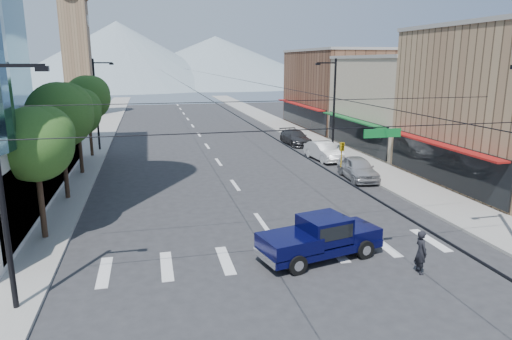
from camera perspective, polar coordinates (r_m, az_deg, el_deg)
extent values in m
plane|color=#28282B|center=(20.25, 4.88, -12.16)|extent=(160.00, 160.00, 0.00)
cube|color=gray|center=(58.31, -19.20, 4.14)|extent=(4.00, 120.00, 0.15)
cube|color=gray|center=(60.65, 4.02, 5.19)|extent=(4.00, 120.00, 0.15)
cube|color=tan|center=(48.90, 18.88, 7.75)|extent=(12.00, 14.00, 9.00)
cube|color=brown|center=(62.98, 11.18, 9.78)|extent=(12.00, 18.00, 10.00)
cube|color=#8C6B4C|center=(80.05, -21.43, 12.72)|extent=(4.00, 4.00, 18.00)
cone|color=gray|center=(167.60, -16.83, 13.64)|extent=(80.00, 80.00, 22.00)
cone|color=gray|center=(179.20, -5.05, 13.46)|extent=(90.00, 90.00, 18.00)
cylinder|color=black|center=(24.81, -25.31, -2.98)|extent=(0.28, 0.28, 4.55)
sphere|color=#234416|center=(24.26, -25.92, 2.93)|extent=(3.64, 3.64, 3.64)
sphere|color=#234416|center=(24.40, -24.95, 4.03)|extent=(2.86, 2.86, 2.86)
cylinder|color=black|center=(31.42, -22.83, 1.03)|extent=(0.28, 0.28, 5.11)
sphere|color=#234416|center=(30.98, -23.32, 6.31)|extent=(4.09, 4.09, 4.09)
sphere|color=#234416|center=(31.17, -22.56, 7.15)|extent=(3.21, 3.21, 3.21)
cylinder|color=black|center=(38.27, -21.14, 2.80)|extent=(0.28, 0.28, 4.55)
sphere|color=#234416|center=(37.92, -21.47, 6.67)|extent=(3.64, 3.64, 3.64)
sphere|color=#234416|center=(38.12, -20.86, 7.35)|extent=(2.86, 2.86, 2.86)
cylinder|color=black|center=(45.09, -20.02, 4.74)|extent=(0.28, 0.28, 5.11)
sphere|color=#234416|center=(44.78, -20.32, 8.43)|extent=(4.09, 4.09, 4.09)
sphere|color=#234416|center=(45.00, -19.81, 9.01)|extent=(3.21, 3.21, 3.21)
cylinder|color=black|center=(17.60, -29.29, -2.24)|extent=(0.20, 0.20, 9.00)
cylinder|color=black|center=(17.51, 6.29, 5.04)|extent=(21.60, 0.04, 0.04)
imported|color=gold|center=(18.24, 10.66, 1.87)|extent=(0.16, 0.20, 1.00)
cube|color=#0C6626|center=(18.85, 15.51, 4.46)|extent=(1.60, 0.06, 0.35)
cylinder|color=black|center=(47.78, -19.33, 7.60)|extent=(0.20, 0.20, 9.00)
cube|color=black|center=(47.51, -18.62, 12.59)|extent=(1.80, 0.12, 0.12)
cube|color=black|center=(47.45, -17.62, 12.54)|extent=(0.40, 0.25, 0.18)
cylinder|color=black|center=(42.90, 9.72, 7.57)|extent=(0.20, 0.20, 9.00)
cube|color=black|center=(42.35, 8.79, 13.10)|extent=(1.80, 0.12, 0.12)
cube|color=black|center=(42.06, 7.75, 12.99)|extent=(0.40, 0.25, 0.18)
cube|color=#070834|center=(21.17, 7.96, -9.40)|extent=(5.95, 3.29, 0.36)
cube|color=#070834|center=(22.15, 12.30, -7.40)|extent=(2.04, 2.27, 0.56)
cube|color=#070834|center=(20.98, 8.50, -7.23)|extent=(2.33, 2.29, 1.13)
cube|color=black|center=(20.94, 8.51, -6.97)|extent=(2.14, 2.27, 0.61)
cube|color=#070834|center=(20.17, 4.12, -9.07)|extent=(2.76, 2.53, 0.66)
cube|color=silver|center=(22.79, 13.87, -7.99)|extent=(0.57, 1.92, 0.36)
cube|color=silver|center=(19.82, 1.11, -10.91)|extent=(0.57, 1.92, 0.31)
cylinder|color=black|center=(21.53, 13.43, -9.63)|extent=(0.91, 0.50, 0.86)
cylinder|color=black|center=(22.93, 10.30, -8.02)|extent=(0.91, 0.50, 0.86)
cylinder|color=black|center=(19.58, 5.17, -11.72)|extent=(0.91, 0.50, 0.86)
cylinder|color=black|center=(21.11, 2.36, -9.75)|extent=(0.91, 0.50, 0.86)
imported|color=black|center=(20.61, 19.92, -9.61)|extent=(0.49, 0.71, 1.89)
imported|color=#A3A4A8|center=(35.35, 12.63, 0.21)|extent=(2.43, 5.14, 1.70)
imported|color=silver|center=(41.70, 8.44, 2.35)|extent=(2.21, 5.14, 1.65)
imported|color=#323134|center=(49.27, 4.96, 4.08)|extent=(2.50, 5.45, 1.54)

